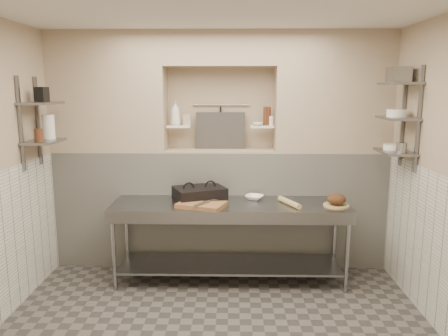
{
  "coord_description": "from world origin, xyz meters",
  "views": [
    {
      "loc": [
        0.15,
        -3.48,
        2.16
      ],
      "look_at": [
        0.06,
        0.9,
        1.35
      ],
      "focal_mm": 35.0,
      "sensor_mm": 36.0,
      "label": 1
    }
  ],
  "objects_px": {
    "cutting_board": "(202,205)",
    "panini_press": "(200,194)",
    "mixing_bowl": "(254,197)",
    "rolling_pin": "(289,202)",
    "jug_left": "(49,127)",
    "bottle_soap": "(175,113)",
    "bread_loaf": "(336,199)",
    "prep_table": "(230,226)",
    "bowl_alcove": "(258,124)"
  },
  "relations": [
    {
      "from": "cutting_board",
      "to": "panini_press",
      "type": "bearing_deg",
      "value": 98.83
    },
    {
      "from": "mixing_bowl",
      "to": "rolling_pin",
      "type": "xyz_separation_m",
      "value": [
        0.37,
        -0.24,
        0.01
      ]
    },
    {
      "from": "jug_left",
      "to": "bottle_soap",
      "type": "bearing_deg",
      "value": 22.36
    },
    {
      "from": "bread_loaf",
      "to": "jug_left",
      "type": "height_order",
      "value": "jug_left"
    },
    {
      "from": "mixing_bowl",
      "to": "bottle_soap",
      "type": "distance_m",
      "value": 1.37
    },
    {
      "from": "prep_table",
      "to": "rolling_pin",
      "type": "height_order",
      "value": "rolling_pin"
    },
    {
      "from": "cutting_board",
      "to": "mixing_bowl",
      "type": "height_order",
      "value": "mixing_bowl"
    },
    {
      "from": "prep_table",
      "to": "panini_press",
      "type": "bearing_deg",
      "value": 157.66
    },
    {
      "from": "jug_left",
      "to": "rolling_pin",
      "type": "bearing_deg",
      "value": -1.43
    },
    {
      "from": "bowl_alcove",
      "to": "rolling_pin",
      "type": "bearing_deg",
      "value": -61.28
    },
    {
      "from": "bread_loaf",
      "to": "panini_press",
      "type": "bearing_deg",
      "value": 171.39
    },
    {
      "from": "mixing_bowl",
      "to": "cutting_board",
      "type": "bearing_deg",
      "value": -151.59
    },
    {
      "from": "mixing_bowl",
      "to": "bread_loaf",
      "type": "distance_m",
      "value": 0.91
    },
    {
      "from": "jug_left",
      "to": "cutting_board",
      "type": "bearing_deg",
      "value": -4.77
    },
    {
      "from": "prep_table",
      "to": "bottle_soap",
      "type": "distance_m",
      "value": 1.49
    },
    {
      "from": "bowl_alcove",
      "to": "bread_loaf",
      "type": "bearing_deg",
      "value": -36.61
    },
    {
      "from": "prep_table",
      "to": "mixing_bowl",
      "type": "relative_size",
      "value": 12.79
    },
    {
      "from": "bread_loaf",
      "to": "jug_left",
      "type": "distance_m",
      "value": 3.2
    },
    {
      "from": "panini_press",
      "to": "bread_loaf",
      "type": "distance_m",
      "value": 1.51
    },
    {
      "from": "bottle_soap",
      "to": "bread_loaf",
      "type": "bearing_deg",
      "value": -19.21
    },
    {
      "from": "panini_press",
      "to": "bread_loaf",
      "type": "xyz_separation_m",
      "value": [
        1.49,
        -0.23,
        0.0
      ]
    },
    {
      "from": "rolling_pin",
      "to": "cutting_board",
      "type": "bearing_deg",
      "value": -175.6
    },
    {
      "from": "panini_press",
      "to": "bread_loaf",
      "type": "bearing_deg",
      "value": -32.09
    },
    {
      "from": "prep_table",
      "to": "cutting_board",
      "type": "distance_m",
      "value": 0.43
    },
    {
      "from": "bottle_soap",
      "to": "jug_left",
      "type": "bearing_deg",
      "value": -157.64
    },
    {
      "from": "rolling_pin",
      "to": "bowl_alcove",
      "type": "relative_size",
      "value": 3.21
    },
    {
      "from": "jug_left",
      "to": "bread_loaf",
      "type": "bearing_deg",
      "value": -1.65
    },
    {
      "from": "prep_table",
      "to": "mixing_bowl",
      "type": "xyz_separation_m",
      "value": [
        0.28,
        0.18,
        0.28
      ]
    },
    {
      "from": "prep_table",
      "to": "bowl_alcove",
      "type": "distance_m",
      "value": 1.25
    },
    {
      "from": "mixing_bowl",
      "to": "bowl_alcove",
      "type": "height_order",
      "value": "bowl_alcove"
    },
    {
      "from": "prep_table",
      "to": "bread_loaf",
      "type": "relative_size",
      "value": 12.85
    },
    {
      "from": "bottle_soap",
      "to": "rolling_pin",
      "type": "bearing_deg",
      "value": -24.88
    },
    {
      "from": "mixing_bowl",
      "to": "prep_table",
      "type": "bearing_deg",
      "value": -146.45
    },
    {
      "from": "bowl_alcove",
      "to": "jug_left",
      "type": "bearing_deg",
      "value": -167.17
    },
    {
      "from": "bread_loaf",
      "to": "jug_left",
      "type": "xyz_separation_m",
      "value": [
        -3.11,
        0.09,
        0.77
      ]
    },
    {
      "from": "rolling_pin",
      "to": "prep_table",
      "type": "bearing_deg",
      "value": 174.81
    },
    {
      "from": "mixing_bowl",
      "to": "rolling_pin",
      "type": "bearing_deg",
      "value": -33.21
    },
    {
      "from": "prep_table",
      "to": "jug_left",
      "type": "height_order",
      "value": "jug_left"
    },
    {
      "from": "panini_press",
      "to": "jug_left",
      "type": "height_order",
      "value": "jug_left"
    },
    {
      "from": "bread_loaf",
      "to": "bottle_soap",
      "type": "height_order",
      "value": "bottle_soap"
    },
    {
      "from": "bottle_soap",
      "to": "bowl_alcove",
      "type": "xyz_separation_m",
      "value": [
        0.98,
        -0.02,
        -0.13
      ]
    },
    {
      "from": "mixing_bowl",
      "to": "rolling_pin",
      "type": "relative_size",
      "value": 0.51
    },
    {
      "from": "panini_press",
      "to": "bread_loaf",
      "type": "relative_size",
      "value": 3.25
    },
    {
      "from": "panini_press",
      "to": "mixing_bowl",
      "type": "bearing_deg",
      "value": -19.85
    },
    {
      "from": "mixing_bowl",
      "to": "bottle_soap",
      "type": "xyz_separation_m",
      "value": [
        -0.93,
        0.36,
        0.93
      ]
    },
    {
      "from": "panini_press",
      "to": "rolling_pin",
      "type": "height_order",
      "value": "panini_press"
    },
    {
      "from": "bottle_soap",
      "to": "jug_left",
      "type": "xyz_separation_m",
      "value": [
        -1.31,
        -0.54,
        -0.12
      ]
    },
    {
      "from": "prep_table",
      "to": "bottle_soap",
      "type": "relative_size",
      "value": 8.84
    },
    {
      "from": "prep_table",
      "to": "bread_loaf",
      "type": "distance_m",
      "value": 1.2
    },
    {
      "from": "rolling_pin",
      "to": "jug_left",
      "type": "distance_m",
      "value": 2.73
    }
  ]
}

